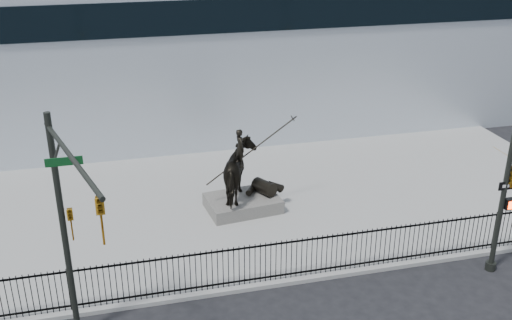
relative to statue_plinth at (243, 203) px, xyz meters
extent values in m
plane|color=black|center=(0.49, -6.48, -0.42)|extent=(120.00, 120.00, 0.00)
cube|color=gray|center=(0.49, 0.52, -0.35)|extent=(30.00, 12.00, 0.15)
cube|color=silver|center=(0.49, 13.52, 4.08)|extent=(44.00, 14.00, 9.00)
cube|color=black|center=(0.49, -5.23, -0.12)|extent=(22.00, 0.05, 0.05)
cube|color=black|center=(0.49, -5.23, 1.13)|extent=(22.00, 0.05, 0.05)
cube|color=black|center=(0.49, -5.23, 0.48)|extent=(22.00, 0.03, 1.50)
cube|color=#524F4B|center=(0.00, 0.00, 0.00)|extent=(3.12, 2.32, 0.55)
imported|color=black|center=(0.00, 0.00, 1.43)|extent=(2.22, 2.51, 2.32)
imported|color=black|center=(-0.09, -0.01, 2.50)|extent=(0.44, 0.61, 1.57)
cylinder|color=black|center=(0.32, 0.04, 2.26)|extent=(3.72, 0.48, 2.36)
cylinder|color=black|center=(-6.51, -6.28, 3.08)|extent=(0.18, 0.18, 7.00)
cylinder|color=black|center=(-5.91, -8.41, 6.18)|extent=(1.47, 4.84, 0.12)
imported|color=#C28015|center=(-5.31, -10.53, 5.55)|extent=(0.18, 0.22, 1.10)
imported|color=#C28015|center=(-6.29, -6.28, 3.28)|extent=(0.16, 0.20, 1.00)
cube|color=#0C3F19|center=(-6.15, -7.48, 5.68)|extent=(0.90, 0.03, 0.22)
cylinder|color=black|center=(7.49, -6.28, -0.27)|extent=(0.36, 0.36, 0.30)
cylinder|color=black|center=(7.49, -6.28, 3.08)|extent=(0.18, 0.18, 7.00)
cube|color=black|center=(7.77, -6.33, 2.18)|extent=(0.38, 0.22, 0.38)
cube|color=#FF2D05|center=(7.77, -6.45, 2.18)|extent=(0.28, 0.02, 0.28)
cube|color=black|center=(7.69, -6.33, 2.88)|extent=(0.95, 0.03, 0.30)
camera|label=1|loc=(-4.88, -21.57, 11.45)|focal=42.00mm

